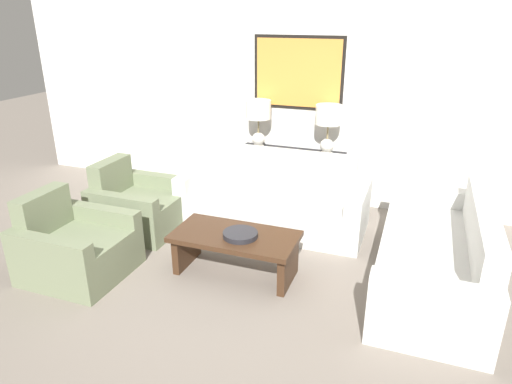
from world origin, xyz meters
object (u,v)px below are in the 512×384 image
Objects in this scene: console_table at (291,177)px; table_lamp_right at (328,121)px; couch_by_back_wall at (274,202)px; couch_by_side at (437,258)px; armchair_near_camera at (75,248)px; table_lamp_left at (258,115)px; armchair_near_back_wall at (138,207)px; decorative_bowl at (240,234)px; coffee_table at (235,245)px.

table_lamp_right is at bearing 0.00° from console_table.
table_lamp_right is at bearing 57.12° from couch_by_back_wall.
table_lamp_right is at bearing 133.41° from couch_by_side.
table_lamp_right is 3.26m from armchair_near_camera.
table_lamp_left is 2.81m from armchair_near_camera.
armchair_near_back_wall is (-1.47, -1.40, -0.09)m from console_table.
couch_by_side is 3.33m from armchair_near_back_wall.
armchair_near_camera is (-1.47, -2.47, -0.09)m from console_table.
armchair_near_camera is (-1.54, -0.50, -0.18)m from decorative_bowl.
coffee_table is 1.32× the size of armchair_near_back_wall.
armchair_near_back_wall reaches higher than console_table.
couch_by_back_wall is at bearing -90.00° from console_table.
couch_by_back_wall is (0.46, -0.72, -0.88)m from table_lamp_left.
table_lamp_left is at bearing 180.00° from table_lamp_right.
couch_by_back_wall reaches higher than coffee_table.
table_lamp_left is at bearing 180.00° from console_table.
couch_by_side is (1.85, -1.47, -0.08)m from console_table.
decorative_bowl reaches higher than coffee_table.
table_lamp_left is 1.94m from armchair_near_back_wall.
console_table reaches higher than decorative_bowl.
table_lamp_right is 1.22m from couch_by_back_wall.
armchair_near_back_wall is at bearing -144.10° from table_lamp_right.
couch_by_back_wall is at bearing -122.88° from table_lamp_right.
table_lamp_left is 0.52× the size of coffee_table.
console_table is 2.37m from couch_by_side.
couch_by_back_wall is 1.63m from armchair_near_back_wall.
armchair_near_back_wall is (-1.54, 0.57, -0.18)m from decorative_bowl.
table_lamp_right is 1.89× the size of decorative_bowl.
console_table is 0.92m from table_lamp_left.
couch_by_back_wall is at bearing 49.99° from armchair_near_camera.
coffee_table is 1.57m from armchair_near_camera.
armchair_near_camera is at bearing -163.23° from couch_by_side.
couch_by_side is at bearing -22.15° from couch_by_back_wall.
table_lamp_left and table_lamp_right have the same top height.
table_lamp_right reaches higher than armchair_near_camera.
couch_by_back_wall is 2.00m from couch_by_side.
armchair_near_back_wall is (-1.94, -1.40, -0.89)m from table_lamp_right.
table_lamp_left reaches higher than couch_by_back_wall.
decorative_bowl is 0.37× the size of armchair_near_back_wall.
table_lamp_right is 0.69× the size of armchair_near_back_wall.
coffee_table is at bearing -19.93° from armchair_near_back_wall.
table_lamp_left is 0.29× the size of couch_by_back_wall.
armchair_near_camera is (-1.01, -2.47, -0.89)m from table_lamp_left.
decorative_bowl is (-0.39, -1.97, -0.71)m from table_lamp_right.
console_table is 2.04m from armchair_near_back_wall.
armchair_near_camera is at bearing -161.92° from decorative_bowl.
coffee_table is 1.57m from armchair_near_back_wall.
table_lamp_left is at bearing 54.18° from armchair_near_back_wall.
table_lamp_right reaches higher than coffee_table.
console_table is at bearing 90.00° from couch_by_back_wall.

